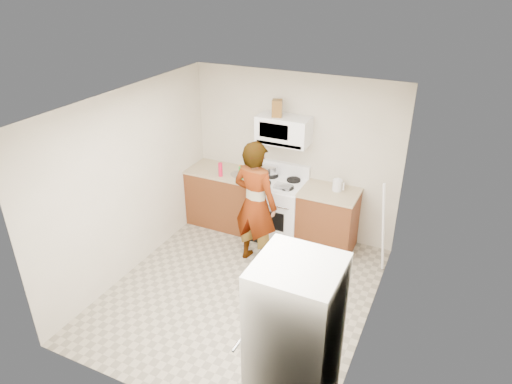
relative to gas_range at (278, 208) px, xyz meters
The scene contains 20 objects.
floor 1.56m from the gas_range, 86.14° to the right, with size 3.60×3.60×0.00m, color gray.
back_wall 0.83m from the gas_range, 72.00° to the left, with size 3.20×0.02×2.50m, color beige.
right_wall 2.37m from the gas_range, 41.25° to the right, with size 0.02×3.60×2.50m, color beige.
cabinet_left 0.94m from the gas_range, behind, with size 1.12×0.62×0.90m, color #622D17.
counter_left 1.03m from the gas_range, behind, with size 1.14×0.64×0.04m, color tan.
cabinet_right 0.78m from the gas_range, ahead, with size 0.80×0.62×0.90m, color #622D17.
counter_right 0.89m from the gas_range, ahead, with size 0.82×0.64×0.04m, color tan.
gas_range is the anchor object (origin of this frame).
microwave 1.22m from the gas_range, 90.00° to the left, with size 0.76×0.38×0.40m, color white.
person 0.86m from the gas_range, 93.08° to the right, with size 0.66×0.44×1.82m, color tan.
fridge 3.17m from the gas_range, 64.91° to the right, with size 0.70×0.70×1.70m, color beige.
kettle 1.01m from the gas_range, ahead, with size 0.14×0.14×0.16m, color silver.
jug 1.54m from the gas_range, 138.59° to the left, with size 0.14×0.14×0.24m, color brown.
saucepan 0.60m from the gas_range, 141.43° to the left, with size 0.23×0.23×0.13m, color silver.
tray 0.51m from the gas_range, 51.95° to the right, with size 0.25×0.16×0.05m, color silver.
bottle_spray 1.06m from the gas_range, 167.55° to the right, with size 0.06×0.06×0.21m, color red.
bottle_hot_sauce 0.81m from the gas_range, behind, with size 0.05×0.05×0.17m, color orange.
bottle_green_cap 0.80m from the gas_range, 164.70° to the right, with size 0.06×0.06×0.20m, color #188825.
pot_lid 0.79m from the gas_range, behind, with size 0.27×0.27×0.01m, color silver.
broom 1.68m from the gas_range, 11.81° to the right, with size 0.03×0.03×1.44m, color white.
Camera 1 is at (2.19, -4.20, 3.84)m, focal length 32.00 mm.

